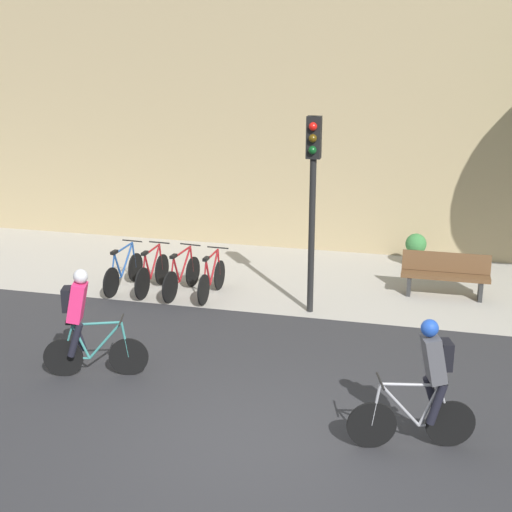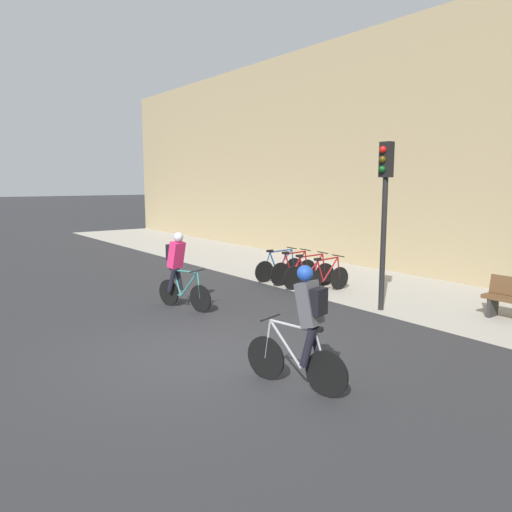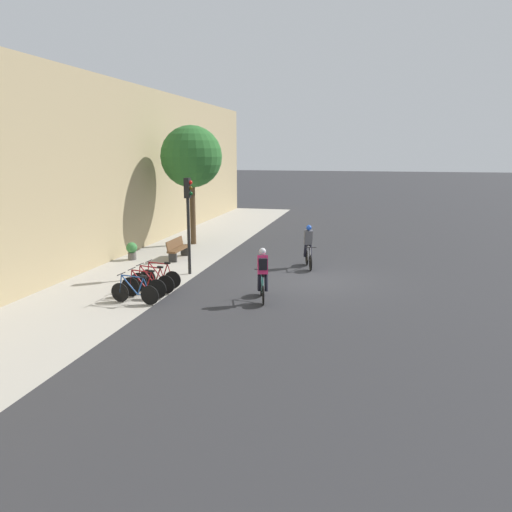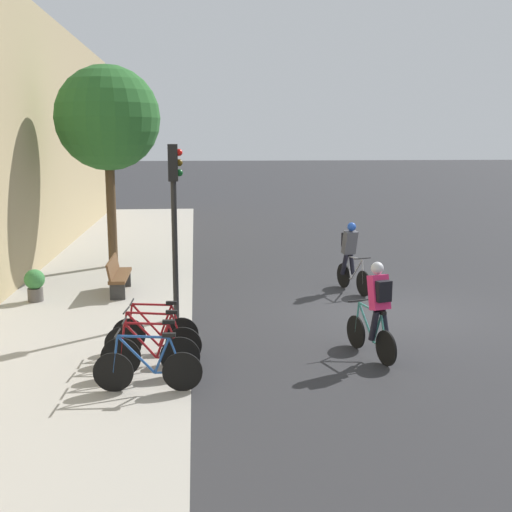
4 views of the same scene
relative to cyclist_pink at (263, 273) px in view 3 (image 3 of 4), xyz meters
name	(u,v)px [view 3 (image 3 of 4)]	position (x,y,z in m)	size (l,w,h in m)	color
ground	(313,280)	(3.07, -1.27, -0.95)	(200.00, 200.00, 0.00)	#2B2B2D
kerb_strip	(146,270)	(3.07, 5.48, -0.94)	(44.00, 4.50, 0.01)	#A39E93
building_facade	(83,172)	(3.07, 8.03, 2.94)	(44.00, 0.60, 7.78)	tan
cyclist_pink	(263,273)	(0.00, 0.00, 0.00)	(1.57, 0.62, 1.75)	black
cyclist_grey	(308,245)	(5.16, -0.79, 0.00)	(1.61, 0.61, 1.76)	black
parked_bike_0	(135,292)	(-1.10, 3.88, -0.56)	(0.46, 1.68, 0.95)	black
parked_bike_1	(144,286)	(-0.45, 3.89, -0.55)	(0.46, 1.62, 0.96)	black
parked_bike_2	(152,281)	(0.19, 3.88, -0.55)	(0.46, 1.69, 0.95)	black
parked_bike_3	(160,277)	(0.83, 3.89, -0.56)	(0.46, 1.58, 0.94)	black
traffic_light_pole	(188,208)	(2.92, 3.55, 1.63)	(0.26, 0.30, 3.73)	black
bench	(178,248)	(5.43, 5.08, -0.47)	(1.76, 0.44, 0.89)	brown
street_tree_0	(191,157)	(8.97, 5.64, 3.46)	(3.07, 3.07, 5.97)	#4C3823
potted_plant	(132,250)	(4.77, 6.97, -0.51)	(0.48, 0.48, 0.78)	#56514C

